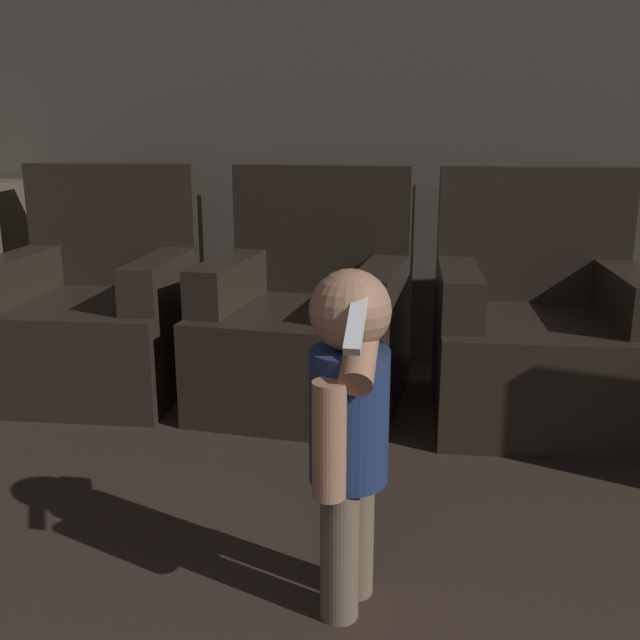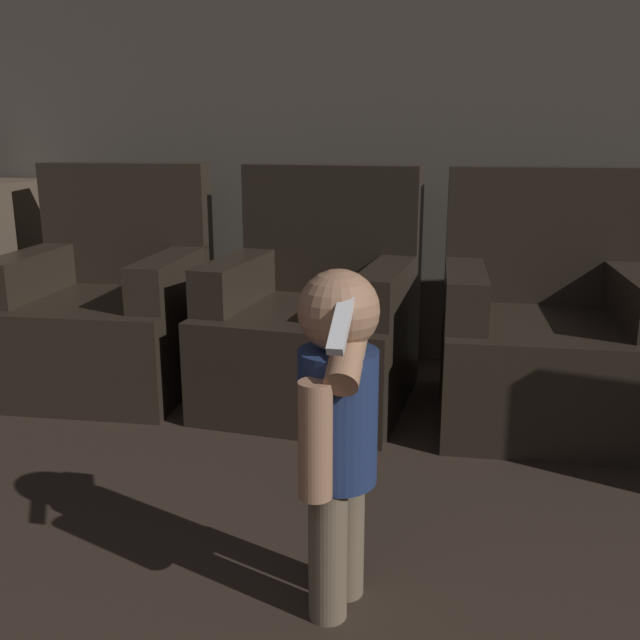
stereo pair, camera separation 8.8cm
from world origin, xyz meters
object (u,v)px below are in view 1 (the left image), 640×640
object	(u,v)px
armchair_left	(99,315)
armchair_middle	(308,324)
armchair_right	(536,335)
person_toddler	(349,417)

from	to	relation	value
armchair_left	armchair_middle	xyz separation A→B (m)	(1.01, -0.00, 0.00)
armchair_right	person_toddler	bearing A→B (deg)	-115.69
armchair_middle	armchair_right	distance (m)	0.99
armchair_left	armchair_middle	world-z (taller)	same
armchair_left	armchair_middle	bearing A→B (deg)	-3.56
armchair_left	person_toddler	bearing A→B (deg)	-49.81
person_toddler	armchair_right	bearing A→B (deg)	171.44
armchair_right	person_toddler	xyz separation A→B (m)	(-0.61, -1.45, 0.17)
armchair_middle	armchair_right	world-z (taller)	same
person_toddler	armchair_left	bearing A→B (deg)	-121.99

